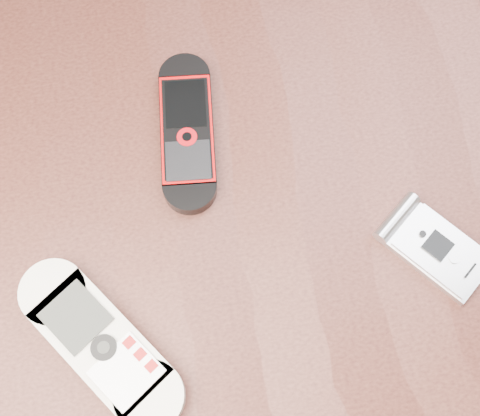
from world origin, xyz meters
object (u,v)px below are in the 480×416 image
object	(u,v)px
nokia_white	(101,343)
nokia_black_red	(187,131)
motorola_razr	(438,250)
table	(235,247)

from	to	relation	value
nokia_white	nokia_black_red	bearing A→B (deg)	26.00
nokia_black_red	motorola_razr	distance (m)	0.24
nokia_white	nokia_black_red	xyz separation A→B (m)	(0.09, 0.17, -0.00)
table	nokia_white	distance (m)	0.19
table	nokia_black_red	size ratio (longest dim) A/B	7.86
table	nokia_black_red	distance (m)	0.14
table	nokia_white	size ratio (longest dim) A/B	7.12
nokia_white	nokia_black_red	world-z (taller)	nokia_white
table	nokia_white	bearing A→B (deg)	-142.74
nokia_black_red	table	bearing A→B (deg)	-64.39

